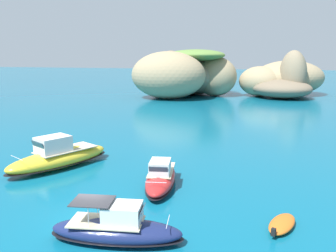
{
  "coord_description": "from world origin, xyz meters",
  "views": [
    {
      "loc": [
        8.09,
        -15.19,
        8.59
      ],
      "look_at": [
        0.15,
        15.23,
        2.15
      ],
      "focal_mm": 37.3,
      "sensor_mm": 36.0,
      "label": 1
    }
  ],
  "objects_px": {
    "motorboat_navy": "(117,229)",
    "dinghy_tender": "(282,224)",
    "motorboat_yellow": "(59,157)",
    "motorboat_red": "(161,177)",
    "islet_large": "(185,75)",
    "islet_small": "(283,80)"
  },
  "relations": [
    {
      "from": "islet_large",
      "to": "motorboat_red",
      "type": "distance_m",
      "value": 52.37
    },
    {
      "from": "motorboat_navy",
      "to": "dinghy_tender",
      "type": "bearing_deg",
      "value": 23.61
    },
    {
      "from": "motorboat_red",
      "to": "dinghy_tender",
      "type": "distance_m",
      "value": 8.49
    },
    {
      "from": "motorboat_navy",
      "to": "dinghy_tender",
      "type": "height_order",
      "value": "motorboat_navy"
    },
    {
      "from": "motorboat_red",
      "to": "dinghy_tender",
      "type": "height_order",
      "value": "motorboat_red"
    },
    {
      "from": "motorboat_yellow",
      "to": "islet_large",
      "type": "bearing_deg",
      "value": 90.55
    },
    {
      "from": "islet_small",
      "to": "motorboat_yellow",
      "type": "bearing_deg",
      "value": -109.68
    },
    {
      "from": "islet_large",
      "to": "islet_small",
      "type": "distance_m",
      "value": 20.62
    },
    {
      "from": "motorboat_navy",
      "to": "motorboat_yellow",
      "type": "bearing_deg",
      "value": 133.65
    },
    {
      "from": "islet_large",
      "to": "motorboat_red",
      "type": "xyz_separation_m",
      "value": [
        9.19,
        -51.42,
        -3.8
      ]
    },
    {
      "from": "motorboat_navy",
      "to": "motorboat_red",
      "type": "distance_m",
      "value": 7.29
    },
    {
      "from": "islet_large",
      "to": "motorboat_navy",
      "type": "bearing_deg",
      "value": -81.16
    },
    {
      "from": "motorboat_navy",
      "to": "dinghy_tender",
      "type": "xyz_separation_m",
      "value": [
        7.54,
        3.3,
        -0.41
      ]
    },
    {
      "from": "motorboat_navy",
      "to": "motorboat_red",
      "type": "height_order",
      "value": "motorboat_navy"
    },
    {
      "from": "motorboat_yellow",
      "to": "dinghy_tender",
      "type": "xyz_separation_m",
      "value": [
        16.19,
        -5.77,
        -0.62
      ]
    },
    {
      "from": "islet_large",
      "to": "motorboat_yellow",
      "type": "relative_size",
      "value": 2.91
    },
    {
      "from": "motorboat_yellow",
      "to": "dinghy_tender",
      "type": "distance_m",
      "value": 17.2
    },
    {
      "from": "islet_large",
      "to": "motorboat_yellow",
      "type": "xyz_separation_m",
      "value": [
        0.48,
        -49.64,
        -3.57
      ]
    },
    {
      "from": "islet_small",
      "to": "dinghy_tender",
      "type": "relative_size",
      "value": 8.46
    },
    {
      "from": "dinghy_tender",
      "to": "islet_small",
      "type": "bearing_deg",
      "value": 86.85
    },
    {
      "from": "motorboat_navy",
      "to": "motorboat_red",
      "type": "xyz_separation_m",
      "value": [
        0.06,
        7.29,
        -0.01
      ]
    },
    {
      "from": "islet_small",
      "to": "motorboat_red",
      "type": "distance_m",
      "value": 57.44
    }
  ]
}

